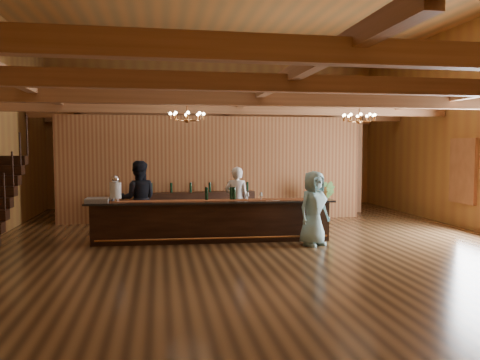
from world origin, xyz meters
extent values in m
plane|color=brown|center=(0.00, 0.00, 0.00)|extent=(14.00, 14.00, 0.00)
cube|color=#945E2D|center=(0.00, 7.00, 2.75)|extent=(12.00, 0.10, 5.50)
cube|color=#945E2D|center=(0.00, -7.00, 2.75)|extent=(12.00, 0.10, 5.50)
cube|color=#A46A42|center=(0.00, -5.50, 3.20)|extent=(11.90, 0.20, 0.28)
cube|color=#A46A42|center=(0.00, -3.00, 3.20)|extent=(11.90, 0.20, 0.28)
cube|color=#A46A42|center=(0.00, -0.50, 3.20)|extent=(11.90, 0.20, 0.28)
cube|color=#A46A42|center=(0.00, 2.00, 3.20)|extent=(11.90, 0.20, 0.28)
cube|color=#A46A42|center=(0.00, 4.50, 3.20)|extent=(11.90, 0.20, 0.28)
cube|color=#A46A42|center=(0.00, 6.80, 3.20)|extent=(11.90, 0.20, 0.28)
cube|color=#A46A42|center=(-4.50, 0.00, 3.34)|extent=(0.18, 13.90, 0.22)
cube|color=#A46A42|center=(0.00, 0.00, 3.34)|extent=(0.18, 13.90, 0.22)
cube|color=#A46A42|center=(4.50, 0.00, 3.34)|extent=(0.18, 13.90, 0.22)
cube|color=#A46A42|center=(-4.50, 4.50, 1.60)|extent=(0.20, 0.20, 3.20)
cube|color=#A46A42|center=(4.50, 4.50, 1.60)|extent=(0.20, 0.20, 3.20)
cube|color=#8E5E32|center=(-0.50, 3.50, 1.55)|extent=(9.00, 0.18, 3.10)
cube|color=white|center=(5.95, 1.00, 1.55)|extent=(0.12, 1.05, 1.75)
cube|color=black|center=(-5.45, 0.52, 1.90)|extent=(1.00, 0.28, 0.20)
cube|color=black|center=(1.00, 5.50, 0.55)|extent=(1.20, 0.60, 1.10)
cube|color=brown|center=(-2.00, 5.50, 0.50)|extent=(1.00, 0.60, 1.00)
cube|color=black|center=(-0.90, 0.39, 0.45)|extent=(5.45, 0.86, 0.90)
cube|color=black|center=(-0.90, 0.39, 0.93)|extent=(5.72, 0.99, 0.05)
cube|color=maroon|center=(-0.90, 0.39, 0.95)|extent=(5.35, 0.62, 0.01)
cylinder|color=#B77138|center=(-0.90, 0.03, 0.14)|extent=(5.24, 0.30, 0.05)
cylinder|color=silver|center=(-3.08, 0.55, 0.99)|extent=(0.18, 0.18, 0.08)
cylinder|color=silver|center=(-3.08, 0.55, 1.21)|extent=(0.26, 0.26, 0.36)
sphere|color=silver|center=(-3.08, 0.55, 1.46)|extent=(0.18, 0.18, 0.18)
cube|color=gray|center=(-3.47, 0.48, 1.00)|extent=(0.50, 0.50, 0.10)
cube|color=brown|center=(1.49, 0.22, 1.10)|extent=(0.06, 0.06, 0.30)
cube|color=brown|center=(1.77, 0.22, 1.10)|extent=(0.06, 0.06, 0.30)
cylinder|color=brown|center=(1.63, 0.22, 1.13)|extent=(0.24, 0.24, 0.24)
cylinder|color=black|center=(-1.02, 0.51, 1.10)|extent=(0.07, 0.07, 0.30)
cylinder|color=black|center=(-1.02, 0.51, 1.10)|extent=(0.07, 0.07, 0.30)
cylinder|color=black|center=(-0.44, 0.48, 1.10)|extent=(0.07, 0.07, 0.30)
cylinder|color=black|center=(-0.37, 0.48, 1.10)|extent=(0.07, 0.07, 0.30)
cube|color=black|center=(-0.94, 3.12, 0.45)|extent=(3.21, 0.90, 0.89)
cylinder|color=#B77138|center=(-1.45, 0.56, 3.00)|extent=(0.02, 0.02, 0.40)
sphere|color=#B77138|center=(-1.45, 0.56, 2.80)|extent=(0.12, 0.12, 0.12)
torus|color=#B77138|center=(-1.45, 0.56, 2.90)|extent=(0.80, 0.80, 0.04)
cylinder|color=#B77138|center=(2.78, 0.62, 3.01)|extent=(0.02, 0.02, 0.38)
sphere|color=#B77138|center=(2.78, 0.62, 2.82)|extent=(0.12, 0.12, 0.12)
torus|color=#B77138|center=(2.78, 0.62, 2.92)|extent=(0.80, 0.80, 0.04)
imported|color=white|center=(-0.18, 1.25, 0.85)|extent=(0.72, 0.59, 1.70)
imported|color=black|center=(-2.61, 1.22, 0.93)|extent=(0.92, 0.72, 1.86)
imported|color=#88BCC0|center=(1.27, -0.44, 0.83)|extent=(0.96, 0.84, 1.66)
imported|color=#447532|center=(2.63, 2.71, 0.60)|extent=(0.82, 0.76, 1.20)
camera|label=1|loc=(-2.10, -10.31, 2.18)|focal=35.00mm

